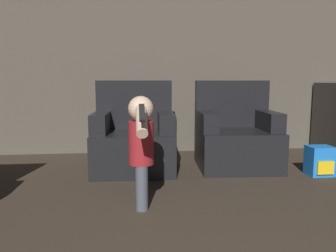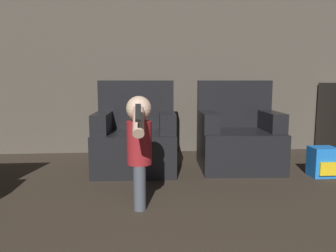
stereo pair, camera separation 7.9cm
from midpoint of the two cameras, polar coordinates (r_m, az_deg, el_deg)
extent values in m
cube|color=#51493F|center=(4.40, -2.22, 12.42)|extent=(8.40, 0.05, 2.60)
cube|color=black|center=(3.50, -6.58, -4.38)|extent=(0.87, 0.79, 0.42)
cube|color=black|center=(3.73, -6.49, 3.78)|extent=(0.84, 0.19, 0.53)
cube|color=black|center=(3.48, -12.24, 0.60)|extent=(0.18, 0.61, 0.20)
cube|color=black|center=(3.45, -1.03, 0.71)|extent=(0.18, 0.61, 0.20)
cube|color=black|center=(3.67, 11.29, -3.92)|extent=(0.88, 0.81, 0.42)
cube|color=black|center=(3.89, 10.41, 3.86)|extent=(0.85, 0.21, 0.53)
cube|color=black|center=(3.55, 6.11, 0.87)|extent=(0.19, 0.61, 0.20)
cube|color=black|center=(3.71, 16.50, 0.90)|extent=(0.19, 0.61, 0.20)
cylinder|color=#474C56|center=(2.45, -5.53, -10.70)|extent=(0.09, 0.09, 0.34)
cylinder|color=#474C56|center=(2.55, -5.52, -9.97)|extent=(0.09, 0.09, 0.34)
cylinder|color=maroon|center=(2.42, -5.63, -2.94)|extent=(0.18, 0.18, 0.32)
sphere|color=beige|center=(2.39, -5.71, 3.02)|extent=(0.18, 0.18, 0.18)
cylinder|color=beige|center=(2.54, -5.61, -2.74)|extent=(0.08, 0.08, 0.27)
cylinder|color=beige|center=(2.16, -5.67, 0.84)|extent=(0.08, 0.27, 0.20)
cube|color=black|center=(2.04, -5.67, 2.32)|extent=(0.04, 0.16, 0.10)
cube|color=blue|center=(3.64, 24.33, -5.53)|extent=(0.24, 0.20, 0.30)
cube|color=yellow|center=(3.56, 25.17, -6.60)|extent=(0.17, 0.02, 0.13)
camera|label=1|loc=(0.04, -90.77, -0.11)|focal=35.00mm
camera|label=2|loc=(0.04, 89.23, 0.11)|focal=35.00mm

